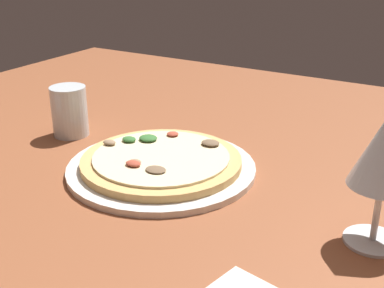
% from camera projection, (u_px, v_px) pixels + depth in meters
% --- Properties ---
extents(dining_table, '(1.50, 1.10, 0.04)m').
position_uv_depth(dining_table, '(220.00, 163.00, 0.86)').
color(dining_table, brown).
rests_on(dining_table, ground).
extents(pizza_main, '(0.29, 0.29, 0.03)m').
position_uv_depth(pizza_main, '(161.00, 164.00, 0.78)').
color(pizza_main, silver).
rests_on(pizza_main, dining_table).
extents(water_glass, '(0.06, 0.06, 0.09)m').
position_uv_depth(water_glass, '(70.00, 113.00, 0.91)').
color(water_glass, silver).
rests_on(water_glass, dining_table).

